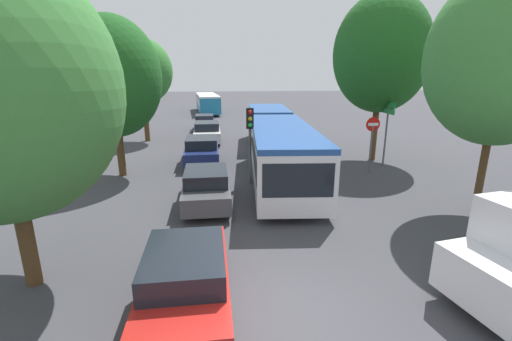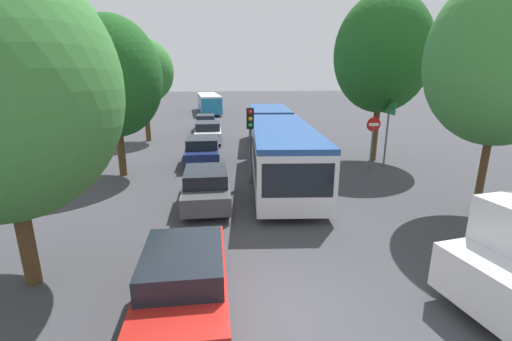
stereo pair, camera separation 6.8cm
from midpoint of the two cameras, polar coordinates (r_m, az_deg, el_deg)
ground_plane at (r=7.72m, az=5.39°, el=-22.69°), size 200.00×200.00×0.00m
articulated_bus at (r=19.15m, az=3.35°, el=5.70°), size 4.23×17.48×2.57m
city_bus_rear at (r=45.96m, az=-7.84°, el=11.24°), size 3.27×11.11×2.36m
queued_car_red at (r=7.56m, az=-11.56°, el=-17.24°), size 1.73×4.06×1.41m
queued_car_graphite at (r=13.11m, az=-8.13°, el=-2.64°), size 1.71×4.00×1.39m
queued_car_navy at (r=19.30m, az=-8.83°, el=3.40°), size 1.81×4.25×1.48m
queued_car_white at (r=25.31m, az=-7.91°, el=6.37°), size 1.85×4.34×1.51m
queued_car_blue at (r=31.16m, az=-8.30°, el=7.96°), size 1.69×3.96×1.38m
traffic_light at (r=15.15m, az=-0.84°, el=6.98°), size 0.33×0.37×3.40m
no_entry_sign at (r=17.74m, az=18.95°, el=5.38°), size 0.70×0.08×2.82m
direction_sign_post at (r=19.42m, az=21.27°, el=8.01°), size 0.16×1.40×3.60m
tree_left_mid at (r=17.50m, az=-22.59°, el=14.12°), size 4.42×4.42×7.42m
tree_left_far at (r=26.66m, az=-18.24°, el=15.42°), size 4.30×4.30×7.33m
tree_right_near at (r=13.98m, az=36.11°, el=14.35°), size 4.70×4.70×8.13m
tree_right_mid at (r=20.66m, az=20.43°, el=17.76°), size 5.18×5.18×9.03m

